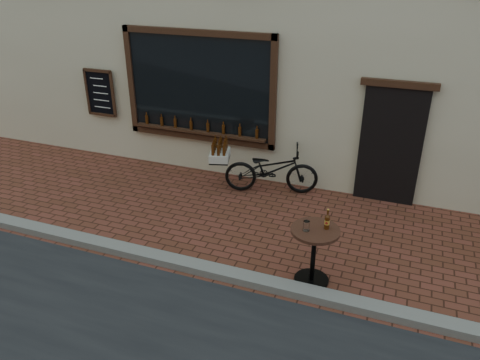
% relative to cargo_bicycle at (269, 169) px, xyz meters
% --- Properties ---
extents(ground, '(90.00, 90.00, 0.00)m').
position_rel_cargo_bicycle_xyz_m(ground, '(0.25, -3.03, -0.49)').
color(ground, '#562A1B').
rests_on(ground, ground).
extents(kerb, '(90.00, 0.25, 0.12)m').
position_rel_cargo_bicycle_xyz_m(kerb, '(0.25, -2.83, -0.43)').
color(kerb, slate).
rests_on(kerb, ground).
extents(cargo_bicycle, '(2.17, 1.13, 1.02)m').
position_rel_cargo_bicycle_xyz_m(cargo_bicycle, '(0.00, 0.00, 0.00)').
color(cargo_bicycle, black).
rests_on(cargo_bicycle, ground).
extents(bistro_table, '(0.68, 0.68, 1.17)m').
position_rel_cargo_bicycle_xyz_m(bistro_table, '(1.43, -2.47, 0.14)').
color(bistro_table, black).
rests_on(bistro_table, ground).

